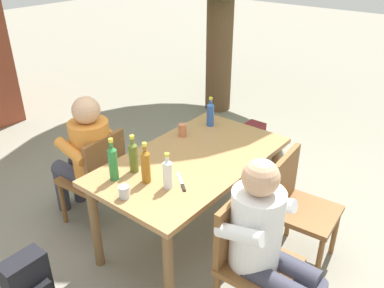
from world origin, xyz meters
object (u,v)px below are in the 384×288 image
object	(u,v)px
chair_near_right	(297,203)
bottle_green	(113,162)
backpack_by_far_side	(28,284)
bottle_blue	(210,113)
cup_terracotta	(182,130)
cup_steel	(124,192)
bottle_clear	(168,173)
backpack_by_near_side	(251,144)
chair_near_left	(249,254)
dining_table	(192,169)
chair_far_left	(97,175)
bottle_amber	(146,165)
person_in_plaid_shirt	(86,154)
bottle_olive	(133,156)
person_in_white_shirt	(267,240)
table_knife	(182,183)

from	to	relation	value
chair_near_right	bottle_green	size ratio (longest dim) A/B	2.76
backpack_by_far_side	bottle_blue	bearing A→B (deg)	-5.71
cup_terracotta	cup_steel	bearing A→B (deg)	-163.17
bottle_clear	backpack_by_near_side	xyz separation A→B (m)	(1.81, 0.39, -0.66)
chair_near_left	chair_near_right	xyz separation A→B (m)	(0.69, -0.00, 0.00)
bottle_blue	cup_terracotta	size ratio (longest dim) A/B	2.49
dining_table	chair_near_right	size ratio (longest dim) A/B	1.78
chair_far_left	bottle_amber	size ratio (longest dim) A/B	2.90
chair_far_left	chair_near_right	size ratio (longest dim) A/B	1.00
cup_terracotta	person_in_plaid_shirt	bearing A→B (deg)	136.88
bottle_clear	bottle_olive	world-z (taller)	bottle_olive
chair_near_right	bottle_amber	xyz separation A→B (m)	(-0.79, 0.78, 0.41)
person_in_plaid_shirt	bottle_olive	distance (m)	0.69
cup_steel	cup_terracotta	world-z (taller)	cup_terracotta
backpack_by_far_side	chair_near_right	bearing A→B (deg)	-36.23
bottle_olive	backpack_by_near_side	bearing A→B (deg)	2.20
dining_table	chair_near_right	distance (m)	0.83
dining_table	chair_near_left	size ratio (longest dim) A/B	1.78
chair_near_left	bottle_amber	distance (m)	0.89
person_in_white_shirt	backpack_by_far_side	size ratio (longest dim) A/B	2.87
person_in_plaid_shirt	bottle_olive	world-z (taller)	person_in_plaid_shirt
bottle_clear	chair_far_left	bearing A→B (deg)	85.47
person_in_white_shirt	cup_terracotta	size ratio (longest dim) A/B	11.01
bottle_amber	bottle_blue	xyz separation A→B (m)	(1.01, 0.20, -0.01)
person_in_plaid_shirt	backpack_by_near_side	bearing A→B (deg)	-18.24
chair_near_right	bottle_olive	xyz separation A→B (m)	(-0.75, 0.95, 0.40)
backpack_by_near_side	backpack_by_far_side	world-z (taller)	backpack_by_near_side
chair_far_left	person_in_white_shirt	size ratio (longest dim) A/B	0.74
backpack_by_near_side	person_in_plaid_shirt	bearing A→B (deg)	161.76
dining_table	bottle_clear	xyz separation A→B (m)	(-0.41, -0.12, 0.21)
chair_near_right	person_in_white_shirt	distance (m)	0.72
bottle_olive	cup_steel	world-z (taller)	bottle_olive
dining_table	backpack_by_near_side	xyz separation A→B (m)	(1.40, 0.27, -0.45)
chair_near_left	table_knife	size ratio (longest dim) A/B	4.36
chair_near_left	cup_steel	size ratio (longest dim) A/B	10.25
bottle_amber	backpack_by_near_side	world-z (taller)	bottle_amber
person_in_plaid_shirt	bottle_clear	bearing A→B (deg)	-93.65
chair_near_left	bottle_amber	xyz separation A→B (m)	(-0.10, 0.78, 0.41)
person_in_white_shirt	bottle_amber	world-z (taller)	person_in_white_shirt
bottle_clear	table_knife	size ratio (longest dim) A/B	1.30
backpack_by_near_side	dining_table	bearing A→B (deg)	-168.87
person_in_plaid_shirt	cup_steel	distance (m)	0.91
bottle_green	table_knife	size ratio (longest dim) A/B	1.58
chair_far_left	bottle_olive	xyz separation A→B (m)	(-0.06, -0.54, 0.40)
chair_far_left	dining_table	bearing A→B (deg)	-65.25
chair_near_left	person_in_plaid_shirt	distance (m)	1.60
person_in_white_shirt	backpack_by_near_side	xyz separation A→B (m)	(1.74, 1.12, -0.44)
chair_near_left	bottle_clear	world-z (taller)	bottle_clear
person_in_white_shirt	bottle_olive	distance (m)	1.08
chair_near_right	backpack_by_far_side	size ratio (longest dim) A/B	2.12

